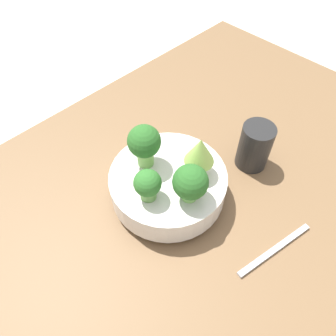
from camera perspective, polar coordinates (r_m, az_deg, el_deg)
The scene contains 9 objects.
ground_plane at distance 0.68m, azimuth 2.54°, elevation -7.55°, with size 6.00×6.00×0.00m, color beige.
table at distance 0.66m, azimuth 2.61°, elevation -6.51°, with size 1.19×0.77×0.05m.
bowl at distance 0.61m, azimuth -0.00°, elevation -2.84°, with size 0.21×0.21×0.07m.
broccoli_floret_front at distance 0.53m, azimuth 3.92°, elevation -2.59°, with size 0.06×0.06×0.07m.
romanesco_piece_near at distance 0.55m, azimuth 5.57°, elevation 2.77°, with size 0.05×0.05×0.09m.
broccoli_floret_back at distance 0.57m, azimuth -4.15°, elevation 4.29°, with size 0.06×0.06×0.09m.
broccoli_floret_left at distance 0.53m, azimuth -3.57°, elevation -2.87°, with size 0.05×0.05×0.06m.
cup at distance 0.68m, azimuth 14.86°, elevation 3.66°, with size 0.06×0.06×0.10m.
fork at distance 0.61m, azimuth 18.09°, elevation -13.35°, with size 0.16×0.04×0.01m.
Camera 1 is at (-0.27, -0.23, 0.58)m, focal length 35.00 mm.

